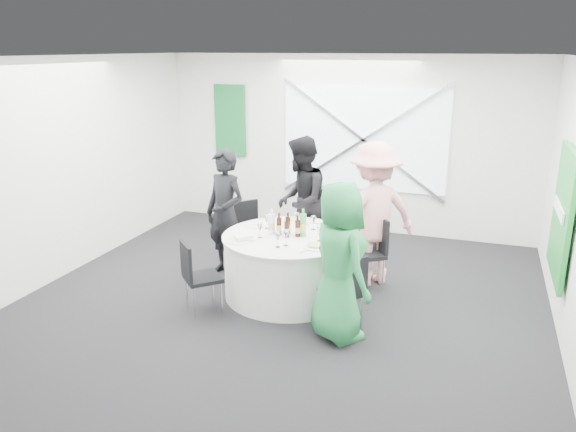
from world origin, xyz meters
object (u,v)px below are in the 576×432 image
(banquet_table, at_px, (288,265))
(person_woman_green, at_px, (339,262))
(chair_back, at_px, (313,220))
(chair_front_right, at_px, (347,288))
(chair_back_right, at_px, (372,247))
(person_man_back, at_px, (301,201))
(clear_water_bottle, at_px, (272,224))
(chair_back_left, at_px, (249,230))
(person_man_back_left, at_px, (225,214))
(green_water_bottle, at_px, (303,225))
(person_woman_pink, at_px, (373,214))
(chair_front_left, at_px, (196,272))

(banquet_table, relative_size, person_woman_green, 0.94)
(chair_back, height_order, chair_front_right, chair_back)
(chair_back_right, relative_size, person_man_back, 0.51)
(chair_back, distance_m, chair_front_right, 2.04)
(clear_water_bottle, bearing_deg, banquet_table, 1.94)
(chair_back_left, bearing_deg, person_man_back, -18.29)
(person_man_back_left, height_order, person_woman_green, person_man_back_left)
(banquet_table, relative_size, green_water_bottle, 4.68)
(banquet_table, xyz_separation_m, person_man_back_left, (-0.98, 0.35, 0.45))
(person_woman_pink, bearing_deg, clear_water_bottle, -5.51)
(chair_back_left, height_order, chair_back_right, chair_back_left)
(green_water_bottle, height_order, clear_water_bottle, green_water_bottle)
(banquet_table, height_order, chair_back_right, chair_back_right)
(green_water_bottle, bearing_deg, chair_front_right, -43.91)
(chair_back_right, distance_m, green_water_bottle, 0.99)
(chair_back_right, xyz_separation_m, person_woman_green, (-0.08, -1.39, 0.31))
(chair_back, xyz_separation_m, person_man_back_left, (-0.94, -0.83, 0.24))
(person_man_back_left, xyz_separation_m, person_woman_pink, (1.85, 0.36, 0.07))
(chair_back_right, xyz_separation_m, person_woman_pink, (-0.03, 0.13, 0.38))
(banquet_table, bearing_deg, person_woman_green, -44.13)
(person_man_back_left, bearing_deg, chair_back_left, 83.53)
(chair_back_left, height_order, person_woman_green, person_woman_green)
(banquet_table, distance_m, person_woman_pink, 1.24)
(banquet_table, height_order, person_woman_pink, person_woman_pink)
(banquet_table, bearing_deg, chair_front_right, -36.23)
(banquet_table, xyz_separation_m, chair_front_right, (0.87, -0.64, 0.11))
(chair_front_right, height_order, person_woman_pink, person_woman_pink)
(person_woman_green, bearing_deg, banquet_table, 0.00)
(person_man_back_left, bearing_deg, green_water_bottle, 4.26)
(chair_back_right, height_order, chair_front_right, chair_back_right)
(person_man_back_left, xyz_separation_m, person_woman_green, (1.80, -1.15, -0.01))
(person_woman_green, distance_m, clear_water_bottle, 1.30)
(person_woman_green, bearing_deg, person_man_back_left, 11.62)
(person_man_back, relative_size, person_woman_green, 1.07)
(chair_front_left, height_order, person_man_back_left, person_man_back_left)
(person_man_back_left, distance_m, person_woman_green, 2.14)
(chair_front_left, bearing_deg, person_woman_pink, -92.63)
(person_woman_pink, bearing_deg, person_woman_green, 48.90)
(chair_back, xyz_separation_m, chair_front_left, (-0.76, -1.98, -0.11))
(chair_back_left, xyz_separation_m, person_woman_pink, (1.68, 0.02, 0.38))
(person_man_back, bearing_deg, chair_back_left, -69.12)
(person_woman_green, distance_m, green_water_bottle, 1.06)
(banquet_table, height_order, person_woman_green, person_woman_green)
(chair_back_left, relative_size, person_man_back, 0.51)
(chair_front_left, height_order, person_woman_pink, person_woman_pink)
(person_man_back, distance_m, clear_water_bottle, 1.08)
(person_man_back_left, xyz_separation_m, green_water_bottle, (1.16, -0.32, 0.06))
(banquet_table, xyz_separation_m, green_water_bottle, (0.18, 0.03, 0.51))
(banquet_table, height_order, chair_back_left, chair_back_left)
(person_man_back_left, bearing_deg, person_man_back, 61.97)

